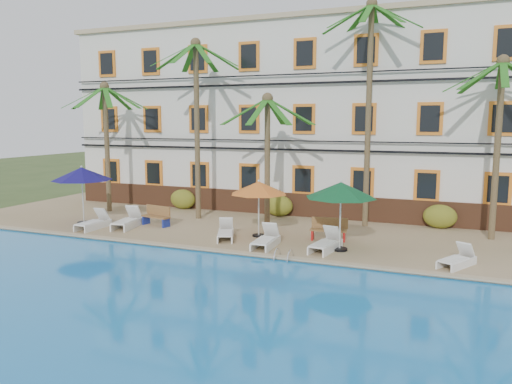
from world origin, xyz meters
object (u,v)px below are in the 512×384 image
at_px(palm_a, 106,128).
at_px(lounger_a, 94,222).
at_px(lounger_d, 266,240).
at_px(palm_c, 267,140).
at_px(palm_b, 197,106).
at_px(umbrella_red, 259,188).
at_px(bench_right, 329,229).
at_px(umbrella_blue, 82,174).
at_px(pool_ladder, 284,259).
at_px(bench_left, 157,216).
at_px(lounger_f, 457,259).
at_px(lounger_e, 326,243).
at_px(palm_d, 369,87).
at_px(palm_e, 499,122).
at_px(lounger_c, 226,232).
at_px(umbrella_green, 341,190).
at_px(lounger_b, 128,221).

distance_m(palm_a, lounger_a, 6.22).
bearing_deg(lounger_d, palm_c, 110.24).
height_order(palm_b, umbrella_red, palm_b).
distance_m(umbrella_red, bench_right, 3.38).
xyz_separation_m(palm_b, umbrella_blue, (-4.45, -3.26, -3.25)).
bearing_deg(pool_ladder, bench_left, 156.47).
relative_size(palm_c, lounger_f, 3.54).
bearing_deg(lounger_e, palm_b, 153.38).
relative_size(palm_d, bench_right, 6.63).
bearing_deg(palm_a, palm_e, 1.97).
bearing_deg(lounger_c, bench_right, 19.29).
xyz_separation_m(umbrella_blue, bench_right, (11.71, 1.18, -1.93)).
distance_m(lounger_a, lounger_f, 15.50).
bearing_deg(umbrella_green, palm_e, 37.41).
xyz_separation_m(lounger_d, lounger_f, (6.95, -0.01, -0.04)).
bearing_deg(lounger_e, bench_left, 169.86).
xyz_separation_m(palm_b, umbrella_red, (4.32, -2.56, -3.56)).
bearing_deg(lounger_d, palm_b, 141.76).
height_order(palm_a, palm_c, palm_a).
relative_size(lounger_b, bench_left, 1.36).
height_order(palm_e, pool_ladder, palm_e).
xyz_separation_m(lounger_f, bench_right, (-4.97, 2.08, 0.22)).
relative_size(palm_c, lounger_a, 3.28).
distance_m(palm_c, lounger_b, 7.46).
xyz_separation_m(umbrella_blue, umbrella_green, (12.51, -0.29, -0.09)).
relative_size(palm_e, bench_right, 4.84).
bearing_deg(lounger_c, lounger_a, -175.86).
height_order(palm_d, pool_ladder, palm_d).
xyz_separation_m(palm_c, umbrella_green, (4.04, -2.81, -1.75)).
height_order(palm_b, umbrella_blue, palm_b).
bearing_deg(lounger_f, pool_ladder, -166.82).
bearing_deg(palm_e, umbrella_red, -160.89).
bearing_deg(palm_d, umbrella_red, -134.53).
bearing_deg(lounger_d, palm_a, 159.05).
bearing_deg(lounger_e, umbrella_blue, 177.43).
xyz_separation_m(lounger_c, bench_right, (4.05, 1.42, 0.20)).
height_order(palm_b, lounger_b, palm_b).
height_order(lounger_b, pool_ladder, lounger_b).
xyz_separation_m(palm_c, pool_ladder, (2.46, -4.77, -4.06)).
distance_m(palm_e, lounger_c, 12.02).
relative_size(umbrella_red, lounger_c, 1.30).
bearing_deg(umbrella_blue, umbrella_red, 4.57).
distance_m(palm_e, lounger_a, 18.01).
distance_m(palm_a, lounger_e, 14.28).
relative_size(umbrella_red, lounger_d, 1.27).
xyz_separation_m(umbrella_blue, lounger_f, (16.68, -0.90, -2.14)).
distance_m(palm_c, lounger_f, 9.67).
bearing_deg(bench_right, lounger_c, -160.71).
xyz_separation_m(palm_c, lounger_f, (8.21, -3.42, -3.80)).
height_order(palm_b, bench_right, palm_b).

